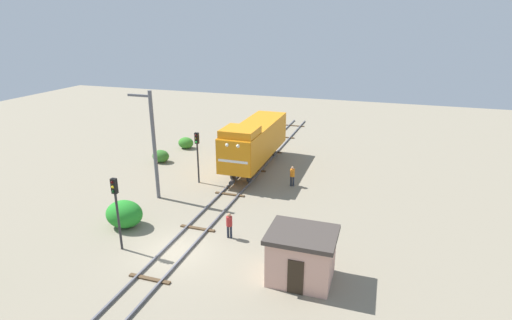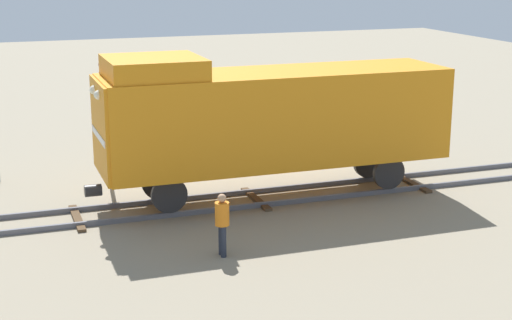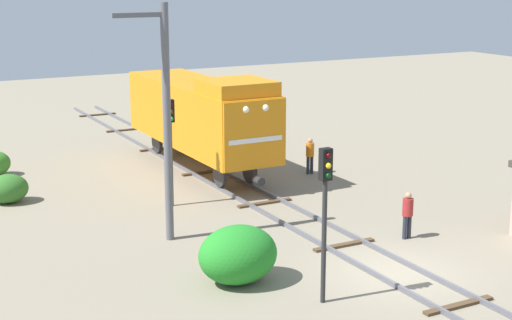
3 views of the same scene
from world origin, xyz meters
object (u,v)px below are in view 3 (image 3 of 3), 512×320
object	(u,v)px
traffic_signal_near	(325,197)
worker_near_track	(408,212)
locomotive	(201,113)
catenary_mast	(165,118)
worker_by_signal	(310,153)
traffic_signal_mid	(170,133)

from	to	relation	value
traffic_signal_near	worker_near_track	bearing A→B (deg)	29.87
locomotive	catenary_mast	distance (m)	9.85
worker_by_signal	catenary_mast	xyz separation A→B (m)	(-9.26, -5.43, 3.36)
traffic_signal_mid	worker_near_track	xyz separation A→B (m)	(5.80, -7.60, -2.01)
locomotive	worker_by_signal	world-z (taller)	locomotive
worker_near_track	catenary_mast	size ratio (longest dim) A/B	0.21
traffic_signal_mid	catenary_mast	size ratio (longest dim) A/B	0.53
catenary_mast	worker_by_signal	bearing A→B (deg)	30.41
traffic_signal_mid	worker_by_signal	distance (m)	8.05
locomotive	traffic_signal_mid	xyz separation A→B (m)	(-3.40, -4.58, 0.23)
worker_by_signal	traffic_signal_mid	bearing A→B (deg)	9.00
worker_near_track	catenary_mast	xyz separation A→B (m)	(-7.46, 3.89, 3.36)
locomotive	worker_near_track	distance (m)	12.55
locomotive	traffic_signal_mid	distance (m)	5.71
locomotive	worker_by_signal	distance (m)	5.39
locomotive	worker_by_signal	bearing A→B (deg)	-34.31
worker_near_track	worker_by_signal	bearing A→B (deg)	-24.34
locomotive	catenary_mast	xyz separation A→B (m)	(-5.06, -8.30, 1.59)
locomotive	traffic_signal_near	size ratio (longest dim) A/B	2.57
traffic_signal_mid	catenary_mast	bearing A→B (deg)	-114.07
locomotive	traffic_signal_near	world-z (taller)	locomotive
locomotive	worker_near_track	world-z (taller)	locomotive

